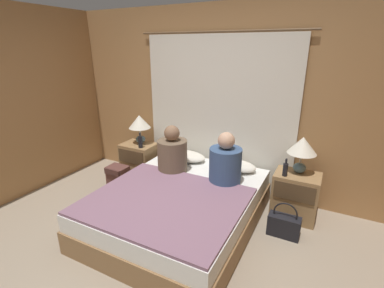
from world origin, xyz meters
name	(u,v)px	position (x,y,z in m)	size (l,w,h in m)	color
ground_plane	(143,263)	(0.00, 0.00, 0.00)	(16.00, 16.00, 0.00)	gray
wall_back	(219,102)	(0.00, 1.85, 1.25)	(4.67, 0.06, 2.50)	#A37547
curtain_panel	(217,115)	(0.00, 1.79, 1.08)	(2.33, 0.02, 2.16)	silver
bed	(180,207)	(0.00, 0.73, 0.22)	(1.63, 2.01, 0.45)	olive
nightstand_left	(139,161)	(-1.16, 1.49, 0.29)	(0.51, 0.39, 0.57)	#937047
nightstand_right	(295,196)	(1.16, 1.49, 0.29)	(0.51, 0.39, 0.57)	#937047
lamp_left	(140,123)	(-1.16, 1.55, 0.88)	(0.33, 0.33, 0.44)	slate
lamp_right	(302,148)	(1.16, 1.55, 0.88)	(0.33, 0.33, 0.44)	slate
pillow_left	(185,156)	(-0.36, 1.53, 0.51)	(0.59, 0.34, 0.12)	silver
pillow_right	(234,165)	(0.36, 1.53, 0.51)	(0.59, 0.34, 0.12)	silver
blanket_on_bed	(165,201)	(0.00, 0.43, 0.46)	(1.57, 1.34, 0.03)	slate
person_left_in_bed	(172,153)	(-0.33, 1.14, 0.69)	(0.38, 0.38, 0.61)	brown
person_right_in_bed	(225,163)	(0.38, 1.14, 0.69)	(0.38, 0.38, 0.62)	#38517A
beer_bottle_on_left_stand	(140,142)	(-1.03, 1.38, 0.66)	(0.06, 0.06, 0.23)	black
beer_bottle_on_right_stand	(285,169)	(1.02, 1.38, 0.65)	(0.06, 0.06, 0.21)	black
backpack_on_floor	(118,177)	(-1.18, 1.02, 0.21)	(0.29, 0.23, 0.37)	brown
handbag_on_floor	(284,225)	(1.12, 1.06, 0.13)	(0.34, 0.15, 0.41)	black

